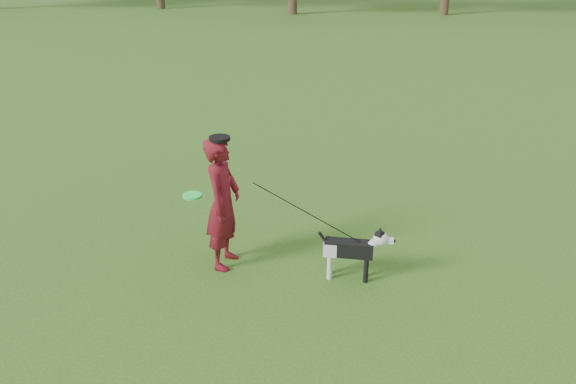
# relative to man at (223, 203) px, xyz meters

# --- Properties ---
(ground) EXTENTS (120.00, 120.00, 0.00)m
(ground) POSITION_rel_man_xyz_m (0.99, -0.12, -0.82)
(ground) COLOR #285116
(ground) RESTS_ON ground
(man) EXTENTS (0.43, 0.62, 1.64)m
(man) POSITION_rel_man_xyz_m (0.00, 0.00, 0.00)
(man) COLOR #530B0E
(man) RESTS_ON ground
(dog) EXTENTS (0.89, 0.18, 0.68)m
(dog) POSITION_rel_man_xyz_m (1.57, -0.09, -0.41)
(dog) COLOR black
(dog) RESTS_ON ground
(man_held_items) EXTENTS (2.17, 0.27, 1.19)m
(man_held_items) POSITION_rel_man_xyz_m (0.91, -0.06, 0.04)
(man_held_items) COLOR #20FF4D
(man_held_items) RESTS_ON ground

